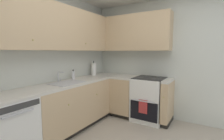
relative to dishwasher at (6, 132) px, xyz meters
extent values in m
cube|color=silver|center=(0.71, 0.33, 0.83)|extent=(3.80, 0.05, 2.51)
cube|color=silver|center=(2.58, -1.45, 0.83)|extent=(0.05, 3.61, 2.51)
cube|color=white|center=(0.00, 0.00, 0.00)|extent=(0.60, 0.60, 0.85)
cube|color=#333333|center=(0.00, -0.30, 0.37)|extent=(0.55, 0.01, 0.07)
cube|color=silver|center=(0.00, -0.32, 0.30)|extent=(0.36, 0.02, 0.02)
cube|color=tan|center=(1.13, 0.00, 0.04)|extent=(1.65, 0.60, 0.76)
cube|color=black|center=(1.13, 0.03, -0.38)|extent=(1.65, 0.54, 0.09)
sphere|color=tan|center=(0.77, -0.31, 0.19)|extent=(0.02, 0.02, 0.02)
sphere|color=tan|center=(1.50, -0.31, 0.19)|extent=(0.02, 0.02, 0.02)
cube|color=beige|center=(1.13, 0.00, 0.44)|extent=(2.86, 0.60, 0.03)
cube|color=tan|center=(2.26, -0.53, 0.04)|extent=(0.60, 0.46, 0.76)
cube|color=black|center=(2.29, -0.53, -0.38)|extent=(0.54, 0.46, 0.09)
cube|color=tan|center=(2.26, -1.45, 0.04)|extent=(0.60, 0.15, 0.76)
cube|color=black|center=(2.29, -1.45, -0.38)|extent=(0.54, 0.15, 0.09)
sphere|color=tan|center=(1.95, -1.45, 0.19)|extent=(0.02, 0.02, 0.02)
cube|color=beige|center=(2.26, -0.53, 0.44)|extent=(0.60, 0.46, 0.03)
cube|color=beige|center=(2.26, -1.45, 0.44)|extent=(0.60, 0.15, 0.03)
cube|color=white|center=(2.28, -1.08, 0.02)|extent=(0.64, 0.62, 0.88)
cube|color=black|center=(1.95, -1.08, -0.14)|extent=(0.02, 0.55, 0.37)
cube|color=silver|center=(1.93, -1.08, 0.06)|extent=(0.02, 0.43, 0.02)
cube|color=black|center=(2.28, -1.08, 0.47)|extent=(0.59, 0.60, 0.01)
cube|color=white|center=(2.58, -1.08, 0.53)|extent=(0.03, 0.60, 0.15)
cylinder|color=#4C4C4C|center=(2.14, -1.22, 0.48)|extent=(0.11, 0.11, 0.01)
cylinder|color=#4C4C4C|center=(2.14, -0.95, 0.48)|extent=(0.11, 0.11, 0.01)
cylinder|color=#4C4C4C|center=(2.42, -1.22, 0.48)|extent=(0.11, 0.11, 0.01)
cylinder|color=#4C4C4C|center=(2.42, -0.95, 0.48)|extent=(0.11, 0.11, 0.01)
cube|color=#B23333|center=(1.93, -1.08, -0.05)|extent=(0.02, 0.17, 0.26)
cube|color=tan|center=(0.97, 0.14, 1.41)|extent=(2.54, 0.32, 0.77)
sphere|color=tan|center=(0.41, -0.03, 1.16)|extent=(0.02, 0.02, 0.02)
sphere|color=tan|center=(1.53, -0.03, 1.16)|extent=(0.02, 0.02, 0.02)
cube|color=tan|center=(2.40, -0.58, 1.41)|extent=(0.32, 1.75, 0.77)
cube|color=#B7B7BC|center=(1.02, -0.03, 0.46)|extent=(0.55, 0.40, 0.01)
cube|color=gray|center=(1.02, -0.03, 0.41)|extent=(0.51, 0.36, 0.09)
cube|color=#99999E|center=(1.02, -0.03, 0.43)|extent=(0.02, 0.35, 0.06)
cylinder|color=silver|center=(1.02, 0.20, 0.55)|extent=(0.02, 0.02, 0.19)
cylinder|color=silver|center=(1.02, 0.13, 0.64)|extent=(0.02, 0.15, 0.02)
cylinder|color=silver|center=(1.07, 0.20, 0.49)|extent=(0.02, 0.02, 0.06)
cylinder|color=silver|center=(1.38, 0.18, 0.54)|extent=(0.06, 0.06, 0.16)
cylinder|color=#262626|center=(1.38, 0.18, 0.63)|extent=(0.03, 0.03, 0.03)
cylinder|color=white|center=(2.01, 0.16, 0.60)|extent=(0.11, 0.11, 0.28)
cylinder|color=#3F3F3F|center=(2.01, 0.16, 0.62)|extent=(0.02, 0.02, 0.34)
camera|label=1|loc=(-0.99, -2.16, 1.00)|focal=26.43mm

